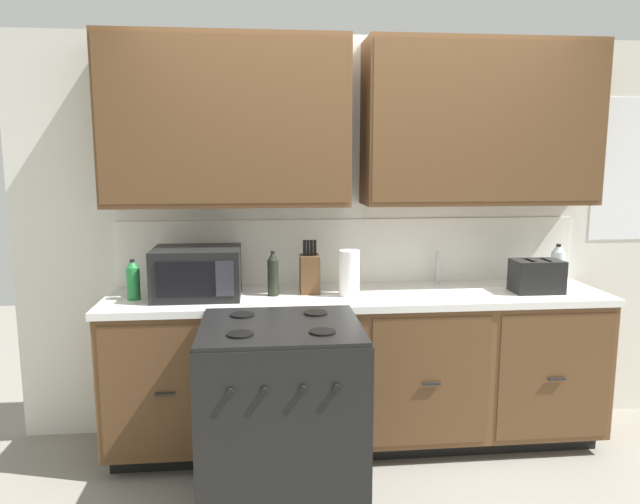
{
  "coord_description": "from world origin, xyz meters",
  "views": [
    {
      "loc": [
        -0.55,
        -2.97,
        1.7
      ],
      "look_at": [
        -0.23,
        0.27,
        1.18
      ],
      "focal_mm": 32.96,
      "sensor_mm": 36.0,
      "label": 1
    }
  ],
  "objects_px": {
    "stove_range": "(282,419)",
    "bottle_dark": "(273,274)",
    "bottle_green": "(133,280)",
    "knife_block": "(310,273)",
    "microwave": "(197,273)",
    "toaster": "(537,276)",
    "paper_towel_roll": "(349,273)",
    "bottle_clear": "(557,264)"
  },
  "relations": [
    {
      "from": "knife_block",
      "to": "bottle_green",
      "type": "distance_m",
      "value": 0.98
    },
    {
      "from": "knife_block",
      "to": "bottle_dark",
      "type": "relative_size",
      "value": 1.21
    },
    {
      "from": "knife_block",
      "to": "bottle_green",
      "type": "bearing_deg",
      "value": -175.79
    },
    {
      "from": "toaster",
      "to": "bottle_green",
      "type": "xyz_separation_m",
      "value": [
        -2.29,
        0.05,
        0.02
      ]
    },
    {
      "from": "toaster",
      "to": "bottle_green",
      "type": "bearing_deg",
      "value": 178.85
    },
    {
      "from": "microwave",
      "to": "paper_towel_roll",
      "type": "height_order",
      "value": "microwave"
    },
    {
      "from": "knife_block",
      "to": "bottle_dark",
      "type": "bearing_deg",
      "value": -166.99
    },
    {
      "from": "stove_range",
      "to": "bottle_dark",
      "type": "distance_m",
      "value": 0.85
    },
    {
      "from": "toaster",
      "to": "paper_towel_roll",
      "type": "xyz_separation_m",
      "value": [
        -1.1,
        0.02,
        0.03
      ]
    },
    {
      "from": "stove_range",
      "to": "bottle_green",
      "type": "relative_size",
      "value": 4.2
    },
    {
      "from": "bottle_green",
      "to": "knife_block",
      "type": "bearing_deg",
      "value": 4.21
    },
    {
      "from": "bottle_green",
      "to": "bottle_dark",
      "type": "height_order",
      "value": "bottle_dark"
    },
    {
      "from": "stove_range",
      "to": "paper_towel_roll",
      "type": "bearing_deg",
      "value": 54.62
    },
    {
      "from": "paper_towel_roll",
      "to": "bottle_dark",
      "type": "bearing_deg",
      "value": 173.73
    },
    {
      "from": "bottle_clear",
      "to": "bottle_green",
      "type": "height_order",
      "value": "bottle_clear"
    },
    {
      "from": "knife_block",
      "to": "paper_towel_roll",
      "type": "relative_size",
      "value": 1.19
    },
    {
      "from": "microwave",
      "to": "knife_block",
      "type": "relative_size",
      "value": 1.55
    },
    {
      "from": "knife_block",
      "to": "bottle_dark",
      "type": "distance_m",
      "value": 0.22
    },
    {
      "from": "knife_block",
      "to": "bottle_dark",
      "type": "xyz_separation_m",
      "value": [
        -0.21,
        -0.05,
        0.01
      ]
    },
    {
      "from": "bottle_green",
      "to": "microwave",
      "type": "bearing_deg",
      "value": 4.18
    },
    {
      "from": "bottle_clear",
      "to": "paper_towel_roll",
      "type": "bearing_deg",
      "value": -170.83
    },
    {
      "from": "bottle_green",
      "to": "bottle_dark",
      "type": "relative_size",
      "value": 0.88
    },
    {
      "from": "stove_range",
      "to": "knife_block",
      "type": "distance_m",
      "value": 0.9
    },
    {
      "from": "toaster",
      "to": "bottle_clear",
      "type": "height_order",
      "value": "bottle_clear"
    },
    {
      "from": "stove_range",
      "to": "bottle_dark",
      "type": "xyz_separation_m",
      "value": [
        -0.02,
        0.62,
        0.58
      ]
    },
    {
      "from": "paper_towel_roll",
      "to": "bottle_green",
      "type": "distance_m",
      "value": 1.2
    },
    {
      "from": "microwave",
      "to": "paper_towel_roll",
      "type": "distance_m",
      "value": 0.85
    },
    {
      "from": "stove_range",
      "to": "toaster",
      "type": "relative_size",
      "value": 3.39
    },
    {
      "from": "stove_range",
      "to": "toaster",
      "type": "height_order",
      "value": "toaster"
    },
    {
      "from": "toaster",
      "to": "knife_block",
      "type": "relative_size",
      "value": 0.9
    },
    {
      "from": "stove_range",
      "to": "toaster",
      "type": "distance_m",
      "value": 1.7
    },
    {
      "from": "stove_range",
      "to": "bottle_dark",
      "type": "bearing_deg",
      "value": 91.83
    },
    {
      "from": "paper_towel_roll",
      "to": "bottle_green",
      "type": "height_order",
      "value": "paper_towel_roll"
    },
    {
      "from": "knife_block",
      "to": "bottle_green",
      "type": "relative_size",
      "value": 1.37
    },
    {
      "from": "stove_range",
      "to": "microwave",
      "type": "distance_m",
      "value": 0.97
    },
    {
      "from": "paper_towel_roll",
      "to": "bottle_dark",
      "type": "distance_m",
      "value": 0.43
    },
    {
      "from": "bottle_green",
      "to": "bottle_clear",
      "type": "bearing_deg",
      "value": 4.35
    },
    {
      "from": "microwave",
      "to": "bottle_dark",
      "type": "height_order",
      "value": "microwave"
    },
    {
      "from": "stove_range",
      "to": "bottle_green",
      "type": "distance_m",
      "value": 1.14
    },
    {
      "from": "stove_range",
      "to": "microwave",
      "type": "bearing_deg",
      "value": 125.3
    },
    {
      "from": "paper_towel_roll",
      "to": "bottle_clear",
      "type": "bearing_deg",
      "value": 9.17
    },
    {
      "from": "paper_towel_roll",
      "to": "bottle_green",
      "type": "relative_size",
      "value": 1.15
    }
  ]
}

